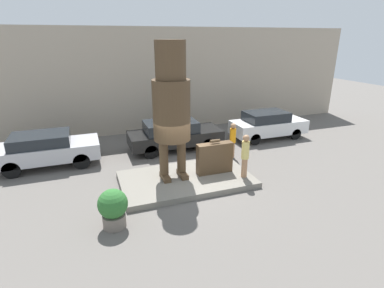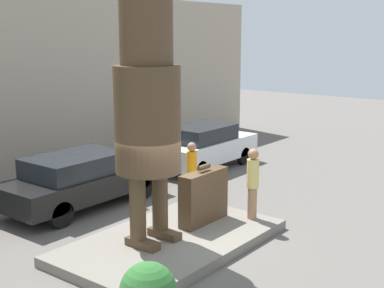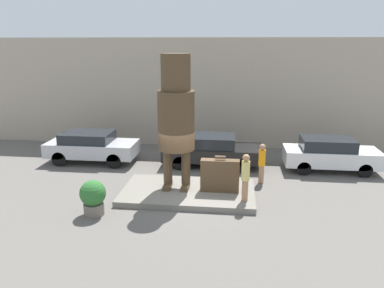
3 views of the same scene
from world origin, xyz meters
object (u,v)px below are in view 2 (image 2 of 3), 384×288
Objects in this scene: statue_figure at (147,104)px; parked_car_black at (81,179)px; worker_hivis at (192,169)px; tourist at (253,181)px; parked_car_white at (204,146)px; giant_suitcase at (204,197)px.

parked_car_black is (1.12, 3.53, -2.46)m from statue_figure.
tourist is at bearing -106.81° from worker_hivis.
statue_figure reaches higher than worker_hivis.
parked_car_black is 1.11× the size of parked_car_white.
giant_suitcase is at bearing -81.05° from parked_car_black.
parked_car_white reaches higher than parked_car_black.
statue_figure is at bearing -152.68° from parked_car_white.
worker_hivis is (1.69, 1.68, 0.07)m from giant_suitcase.
worker_hivis is at bearing -148.87° from parked_car_white.
giant_suitcase is (1.71, -0.21, -2.40)m from statue_figure.
giant_suitcase is 0.35× the size of parked_car_white.
parked_car_white is 3.79m from worker_hivis.
tourist is at bearing -39.61° from giant_suitcase.
statue_figure reaches higher than parked_car_black.
tourist is 5.96m from parked_car_white.
parked_car_black is (-0.59, 3.74, -0.06)m from giant_suitcase.
parked_car_black is 5.52m from parked_car_white.
statue_figure is at bearing -156.57° from worker_hivis.
parked_car_black is at bearing 98.95° from giant_suitcase.
parked_car_black is at bearing 178.97° from parked_car_white.
parked_car_white is at bearing 31.13° from worker_hivis.
statue_figure is 3.04× the size of worker_hivis.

